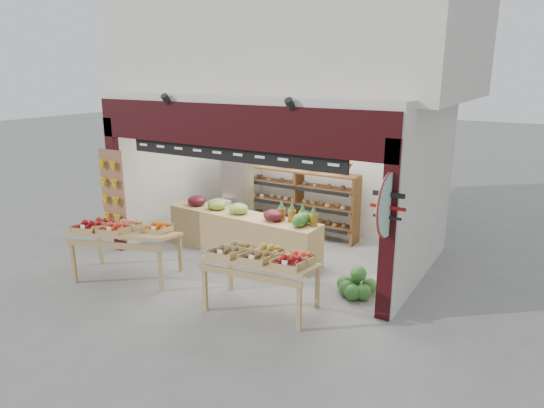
{
  "coord_description": "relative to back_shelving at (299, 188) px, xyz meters",
  "views": [
    {
      "loc": [
        4.67,
        -7.38,
        3.52
      ],
      "look_at": [
        0.33,
        -0.2,
        1.19
      ],
      "focal_mm": 32.0,
      "sensor_mm": 36.0,
      "label": 1
    }
  ],
  "objects": [
    {
      "name": "mid_counter",
      "position": [
        -0.36,
        -1.65,
        -0.59
      ],
      "size": [
        3.28,
        0.77,
        1.03
      ],
      "color": "tan",
      "rests_on": "ground"
    },
    {
      "name": "gift_sign",
      "position": [
        2.87,
        -2.82,
        0.71
      ],
      "size": [
        0.04,
        0.93,
        0.92
      ],
      "color": "#A4CEB2",
      "rests_on": "ground"
    },
    {
      "name": "back_shelving",
      "position": [
        0.0,
        0.0,
        0.0
      ],
      "size": [
        2.72,
        0.45,
        1.7
      ],
      "color": "brown",
      "rests_on": "ground"
    },
    {
      "name": "banana_board",
      "position": [
        -2.61,
        -2.85,
        0.07
      ],
      "size": [
        0.6,
        0.15,
        1.8
      ],
      "color": "brown",
      "rests_on": "ground"
    },
    {
      "name": "display_table_right",
      "position": [
        1.19,
        -3.39,
        -0.23
      ],
      "size": [
        1.73,
        1.11,
        1.03
      ],
      "color": "tan",
      "rests_on": "ground"
    },
    {
      "name": "watermelon_pile",
      "position": [
        2.24,
        -2.22,
        -0.88
      ],
      "size": [
        0.63,
        0.63,
        0.49
      ],
      "color": "#1C4717",
      "rests_on": "ground"
    },
    {
      "name": "refrigerator",
      "position": [
        -1.38,
        -0.11,
        -0.12
      ],
      "size": [
        0.88,
        0.88,
        1.85
      ],
      "primitive_type": "cube",
      "rotation": [
        0.0,
        0.0,
        0.27
      ],
      "color": "silver",
      "rests_on": "ground"
    },
    {
      "name": "ground",
      "position": [
        0.12,
        -1.68,
        -1.04
      ],
      "size": [
        60.0,
        60.0,
        0.0
      ],
      "primitive_type": "plane",
      "color": "slate",
      "rests_on": "ground"
    },
    {
      "name": "cardboard_stack",
      "position": [
        -1.39,
        -0.74,
        -0.78
      ],
      "size": [
        1.03,
        0.75,
        0.71
      ],
      "color": "silver",
      "rests_on": "ground"
    },
    {
      "name": "shop_structure",
      "position": [
        0.12,
        -0.06,
        2.88
      ],
      "size": [
        6.36,
        5.12,
        5.4
      ],
      "color": "silver",
      "rests_on": "ground"
    },
    {
      "name": "display_table_left",
      "position": [
        -1.56,
        -3.61,
        -0.2
      ],
      "size": [
        1.92,
        1.46,
        1.07
      ],
      "color": "tan",
      "rests_on": "ground"
    }
  ]
}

